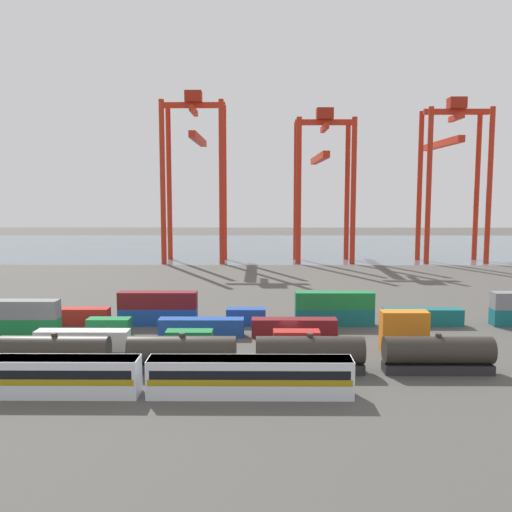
{
  "coord_description": "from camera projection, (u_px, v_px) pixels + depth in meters",
  "views": [
    {
      "loc": [
        -4.01,
        -77.29,
        20.46
      ],
      "look_at": [
        -4.74,
        15.16,
        9.96
      ],
      "focal_mm": 39.46,
      "sensor_mm": 36.0,
      "label": 1
    }
  ],
  "objects": [
    {
      "name": "shipping_container_14",
      "position": [
        334.0,
        317.0,
        86.89
      ],
      "size": [
        12.1,
        2.44,
        2.6
      ],
      "primitive_type": "cube",
      "color": "#146066",
      "rests_on": "ground_plane"
    },
    {
      "name": "harbour_water",
      "position": [
        271.0,
        246.0,
        213.15
      ],
      "size": [
        400.0,
        110.0,
        0.01
      ],
      "primitive_type": "cube",
      "color": "slate",
      "rests_on": "ground_plane"
    },
    {
      "name": "shipping_container_17",
      "position": [
        511.0,
        317.0,
        86.67
      ],
      "size": [
        6.04,
        2.44,
        2.6
      ],
      "primitive_type": "cube",
      "color": "#146066",
      "rests_on": "ground_plane"
    },
    {
      "name": "shipping_container_16",
      "position": [
        423.0,
        317.0,
        86.78
      ],
      "size": [
        12.1,
        2.44,
        2.6
      ],
      "primitive_type": "cube",
      "color": "#146066",
      "rests_on": "ground_plane"
    },
    {
      "name": "passenger_train",
      "position": [
        144.0,
        375.0,
        56.62
      ],
      "size": [
        42.11,
        3.14,
        3.9
      ],
      "color": "silver",
      "rests_on": "ground_plane"
    },
    {
      "name": "shipping_container_1",
      "position": [
        189.0,
        340.0,
        73.2
      ],
      "size": [
        6.04,
        2.44,
        2.6
      ],
      "primitive_type": "cube",
      "color": "#197538",
      "rests_on": "ground_plane"
    },
    {
      "name": "shipping_container_4",
      "position": [
        404.0,
        321.0,
        72.69
      ],
      "size": [
        6.04,
        2.44,
        2.6
      ],
      "primitive_type": "cube",
      "color": "orange",
      "rests_on": "shipping_container_3"
    },
    {
      "name": "shipping_container_8",
      "position": [
        201.0,
        327.0,
        80.12
      ],
      "size": [
        12.1,
        2.44,
        2.6
      ],
      "primitive_type": "cube",
      "color": "#1C4299",
      "rests_on": "ground_plane"
    },
    {
      "name": "shipping_container_2",
      "position": [
        296.0,
        340.0,
        73.09
      ],
      "size": [
        6.04,
        2.44,
        2.6
      ],
      "primitive_type": "cube",
      "color": "#AD211C",
      "rests_on": "ground_plane"
    },
    {
      "name": "gantry_crane_west",
      "position": [
        195.0,
        160.0,
        166.49
      ],
      "size": [
        18.34,
        35.01,
        49.5
      ],
      "color": "red",
      "rests_on": "ground_plane"
    },
    {
      "name": "freight_tank_row",
      "position": [
        246.0,
        354.0,
        64.02
      ],
      "size": [
        55.96,
        3.08,
        4.54
      ],
      "color": "#232326",
      "rests_on": "ground_plane"
    },
    {
      "name": "ground_plane",
      "position": [
        279.0,
        290.0,
        118.81
      ],
      "size": [
        420.0,
        420.0,
        0.0
      ],
      "primitive_type": "plane",
      "color": "#4C4944"
    },
    {
      "name": "shipping_container_10",
      "position": [
        70.0,
        316.0,
        87.21
      ],
      "size": [
        12.1,
        2.44,
        2.6
      ],
      "primitive_type": "cube",
      "color": "#AD211C",
      "rests_on": "ground_plane"
    },
    {
      "name": "shipping_container_5",
      "position": [
        17.0,
        327.0,
        80.32
      ],
      "size": [
        12.1,
        2.44,
        2.6
      ],
      "primitive_type": "cube",
      "color": "#197538",
      "rests_on": "ground_plane"
    },
    {
      "name": "gantry_crane_east",
      "position": [
        451.0,
        163.0,
        166.28
      ],
      "size": [
        18.84,
        35.3,
        47.55
      ],
      "color": "red",
      "rests_on": "ground_plane"
    },
    {
      "name": "shipping_container_13",
      "position": [
        246.0,
        317.0,
        86.99
      ],
      "size": [
        6.04,
        2.44,
        2.6
      ],
      "primitive_type": "cube",
      "color": "#1C4299",
      "rests_on": "ground_plane"
    },
    {
      "name": "shipping_container_0",
      "position": [
        83.0,
        340.0,
        73.31
      ],
      "size": [
        12.1,
        2.44,
        2.6
      ],
      "primitive_type": "cube",
      "color": "silver",
      "rests_on": "ground_plane"
    },
    {
      "name": "gantry_crane_central",
      "position": [
        323.0,
        170.0,
        167.55
      ],
      "size": [
        17.11,
        40.23,
        44.6
      ],
      "color": "red",
      "rests_on": "ground_plane"
    },
    {
      "name": "shipping_container_7",
      "position": [
        109.0,
        327.0,
        80.22
      ],
      "size": [
        6.04,
        2.44,
        2.6
      ],
      "primitive_type": "cube",
      "color": "#197538",
      "rests_on": "ground_plane"
    },
    {
      "name": "shipping_container_12",
      "position": [
        158.0,
        300.0,
        86.81
      ],
      "size": [
        12.1,
        2.44,
        2.6
      ],
      "primitive_type": "cube",
      "color": "maroon",
      "rests_on": "shipping_container_11"
    },
    {
      "name": "shipping_container_18",
      "position": [
        512.0,
        301.0,
        86.38
      ],
      "size": [
        6.04,
        2.44,
        2.6
      ],
      "primitive_type": "cube",
      "color": "slate",
      "rests_on": "shipping_container_17"
    },
    {
      "name": "shipping_container_3",
      "position": [
        404.0,
        341.0,
        72.98
      ],
      "size": [
        6.04,
        2.44,
        2.6
      ],
      "primitive_type": "cube",
      "color": "orange",
      "rests_on": "ground_plane"
    },
    {
      "name": "shipping_container_6",
      "position": [
        16.0,
        309.0,
        80.03
      ],
      "size": [
        12.1,
        2.44,
        2.6
      ],
      "primitive_type": "cube",
      "color": "slate",
      "rests_on": "shipping_container_5"
    },
    {
      "name": "shipping_container_11",
      "position": [
        158.0,
        317.0,
        87.1
      ],
      "size": [
        12.1,
        2.44,
        2.6
      ],
      "primitive_type": "cube",
      "color": "#1C4299",
      "rests_on": "ground_plane"
    },
    {
      "name": "shipping_container_15",
      "position": [
        334.0,
        300.0,
        86.59
      ],
      "size": [
        12.1,
        2.44,
        2.6
      ],
      "primitive_type": "cube",
      "color": "#197538",
      "rests_on": "shipping_container_14"
    },
    {
      "name": "shipping_container_9",
      "position": [
        294.0,
        328.0,
        80.01
      ],
      "size": [
        12.1,
        2.44,
        2.6
      ],
      "primitive_type": "cube",
      "color": "maroon",
      "rests_on": "ground_plane"
    }
  ]
}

